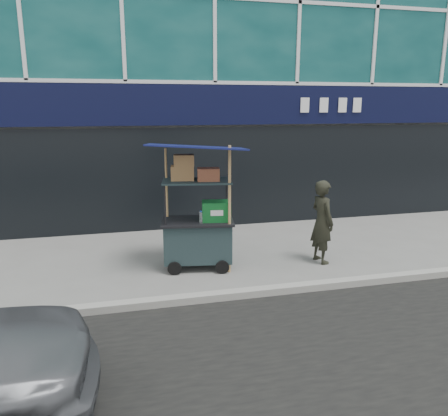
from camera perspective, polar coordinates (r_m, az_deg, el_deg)
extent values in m
plane|color=slate|center=(7.21, 5.81, -10.47)|extent=(80.00, 80.00, 0.00)
cube|color=gray|center=(7.02, 6.37, -10.66)|extent=(80.00, 0.18, 0.12)
cube|color=black|center=(10.32, -1.14, 13.30)|extent=(15.68, 0.06, 0.90)
cube|color=black|center=(10.49, -1.15, 3.97)|extent=(15.68, 0.04, 2.40)
cube|color=#172828|center=(7.95, -3.45, -4.30)|extent=(1.29, 0.88, 0.70)
cylinder|color=black|center=(7.73, -6.49, -7.86)|extent=(0.24, 0.09, 0.24)
cylinder|color=black|center=(7.74, -0.22, -7.74)|extent=(0.24, 0.09, 0.24)
cube|color=black|center=(7.84, -3.48, -1.73)|extent=(1.39, 0.97, 0.04)
cylinder|color=black|center=(7.48, -7.69, 0.23)|extent=(0.03, 0.03, 0.75)
cylinder|color=black|center=(7.50, 0.72, 0.38)|extent=(0.03, 0.03, 0.75)
cylinder|color=black|center=(8.06, -7.47, 1.19)|extent=(0.03, 0.03, 0.75)
cylinder|color=black|center=(8.08, 0.34, 1.33)|extent=(0.03, 0.03, 0.75)
cube|color=#172828|center=(7.69, -3.56, 3.53)|extent=(1.29, 0.88, 0.03)
cylinder|color=#A77E4B|center=(7.52, 0.72, -0.36)|extent=(0.06, 0.06, 2.25)
cylinder|color=#A77E4B|center=(8.10, -7.44, 0.15)|extent=(0.05, 0.05, 2.15)
cube|color=#0B0F3F|center=(7.61, -3.63, 7.98)|extent=(1.86, 1.45, 0.20)
cube|color=#0E581B|center=(7.76, -1.02, -0.38)|extent=(0.55, 0.43, 0.35)
cylinder|color=silver|center=(7.62, -3.02, -1.23)|extent=(0.08, 0.08, 0.20)
cylinder|color=blue|center=(7.60, -3.03, -0.43)|extent=(0.04, 0.04, 0.02)
cube|color=olive|center=(7.72, -5.44, 4.58)|extent=(0.44, 0.36, 0.25)
cube|color=#9A6B43|center=(7.62, -2.06, 4.42)|extent=(0.42, 0.34, 0.22)
cube|color=olive|center=(7.66, -5.26, 6.22)|extent=(0.39, 0.31, 0.20)
imported|color=black|center=(8.33, 12.69, -1.76)|extent=(0.46, 0.62, 1.57)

